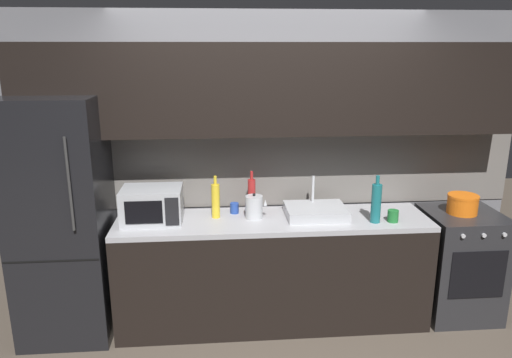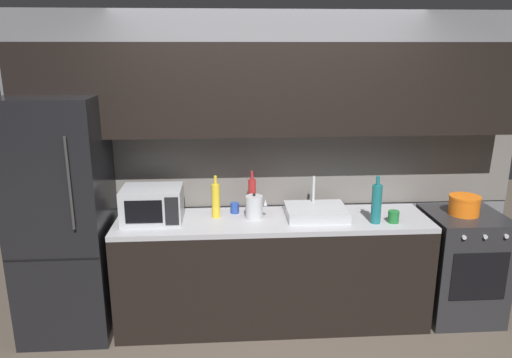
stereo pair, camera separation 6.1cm
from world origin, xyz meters
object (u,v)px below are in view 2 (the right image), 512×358
Objects in this scene: oven_range at (460,265)px; mug_blue at (235,208)px; microwave at (152,204)px; refrigerator at (63,219)px; mug_green at (393,217)px; wine_bottle_yellow at (216,200)px; kettle at (254,207)px; wine_bottle_red at (252,194)px; cooking_pot at (464,205)px; wine_bottle_teal at (376,203)px.

mug_blue reaches higher than oven_range.
refrigerator is at bearing -178.45° from microwave.
wine_bottle_yellow is at bearing 171.10° from mug_green.
mug_green reaches higher than mug_blue.
oven_range is at bearing -0.45° from microwave.
refrigerator is 9.14× the size of kettle.
microwave is 0.49m from wine_bottle_yellow.
mug_blue is at bearing 12.37° from microwave.
kettle is 2.20× the size of mug_green.
oven_range is at bearing -6.86° from wine_bottle_red.
refrigerator is 1.48m from wine_bottle_red.
mug_green is (-0.66, -0.14, 0.50)m from oven_range.
wine_bottle_yellow is 1.40× the size of cooking_pot.
oven_range is at bearing -1.09° from kettle.
refrigerator reaches higher than cooking_pot.
microwave is 1.87m from mug_green.
microwave is at bearing -167.63° from mug_blue.
wine_bottle_red is at bearing 13.53° from microwave.
oven_range is 10.52× the size of mug_blue.
oven_range is 4.37× the size of kettle.
wine_bottle_yellow is at bearing 172.73° from kettle.
wine_bottle_teal is 1.25m from wine_bottle_yellow.
cooking_pot is at bearing 177.06° from oven_range.
cooking_pot is (-0.03, 0.00, 0.53)m from oven_range.
mug_blue is at bearing 166.02° from mug_green.
mug_green is at bearing -167.75° from oven_range.
kettle is 0.61× the size of wine_bottle_red.
wine_bottle_red is at bearing 92.17° from kettle.
mug_green is at bearing -8.90° from wine_bottle_yellow.
wine_bottle_red is (1.47, 0.21, 0.10)m from refrigerator.
wine_bottle_teal reaches higher than wine_bottle_red.
oven_range is 2.59m from microwave.
refrigerator reaches higher than mug_green.
wine_bottle_yellow is (-2.03, 0.07, 0.59)m from oven_range.
oven_range is 1.02m from wine_bottle_teal.
mug_blue is at bearing 175.13° from oven_range.
cooking_pot is (2.01, -0.07, -0.06)m from wine_bottle_yellow.
mug_green reaches higher than oven_range.
wine_bottle_yellow is 1.39m from mug_green.
cooking_pot is (0.63, 0.14, 0.03)m from mug_green.
kettle is (-1.73, 0.03, 0.54)m from oven_range.
refrigerator is 2.41m from wine_bottle_teal.
mug_green is 0.38× the size of cooking_pot.
wine_bottle_teal is at bearing -20.52° from wine_bottle_red.
wine_bottle_yellow reaches higher than wine_bottle_red.
wine_bottle_teal reaches higher than kettle.
microwave is 1.36× the size of wine_bottle_red.
wine_bottle_teal is at bearing -15.58° from mug_blue.
mug_blue is (1.32, 0.16, 0.00)m from refrigerator.
wine_bottle_teal is 0.18m from mug_green.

